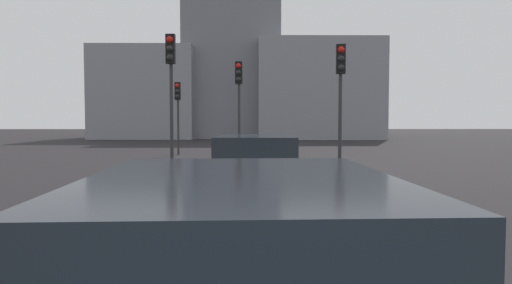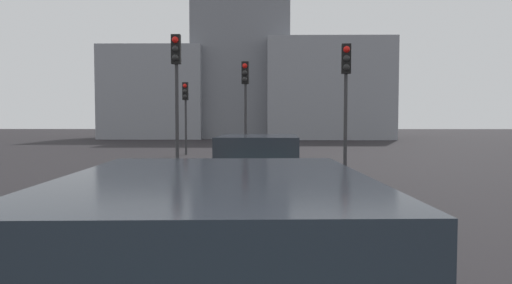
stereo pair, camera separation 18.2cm
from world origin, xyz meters
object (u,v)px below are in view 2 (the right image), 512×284
Objects in this scene: traffic_light_near_right at (176,76)px; traffic_light_far_left at (185,103)px; traffic_light_near_left at (346,82)px; traffic_light_far_right at (245,91)px; car_beige_lead at (258,174)px.

traffic_light_near_right reaches higher than traffic_light_far_left.
traffic_light_far_right is at bearing -138.89° from traffic_light_near_left.
traffic_light_near_right is at bearing -17.37° from traffic_light_far_right.
traffic_light_near_right reaches higher than traffic_light_near_left.
traffic_light_near_left is 11.39m from traffic_light_far_left.
traffic_light_near_left is at bearing 90.49° from traffic_light_near_right.
traffic_light_near_right is 4.86m from traffic_light_far_right.
traffic_light_near_left is at bearing 38.13° from traffic_light_far_left.
traffic_light_far_left is at bearing -139.47° from traffic_light_far_right.
traffic_light_far_right is (-4.82, -3.24, 0.32)m from traffic_light_far_left.
car_beige_lead is 5.91m from traffic_light_near_left.
traffic_light_far_right reaches higher than traffic_light_far_left.
car_beige_lead is at bearing 29.47° from traffic_light_near_right.
traffic_light_far_left is (9.35, 6.49, -0.30)m from traffic_light_near_left.
traffic_light_near_right is 9.35m from traffic_light_far_left.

